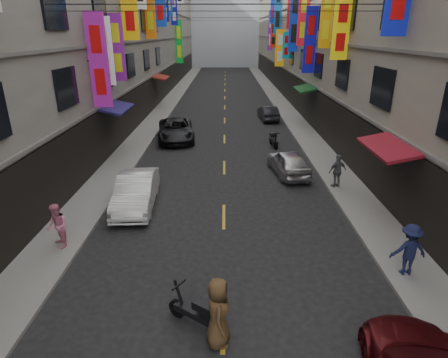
{
  "coord_description": "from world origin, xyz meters",
  "views": [
    {
      "loc": [
        0.05,
        4.23,
        7.07
      ],
      "look_at": [
        0.02,
        13.0,
        3.62
      ],
      "focal_mm": 30.0,
      "sensor_mm": 36.0,
      "label": 1
    }
  ],
  "objects_px": {
    "car_left_mid": "(136,191)",
    "pedestrian_rfar": "(337,171)",
    "car_right_mid": "(288,162)",
    "pedestrian_crossing": "(218,313)",
    "scooter_far_right": "(273,140)",
    "car_right_far": "(268,113)",
    "car_left_far": "(176,130)",
    "pedestrian_rnear": "(409,250)",
    "scooter_crossing": "(197,313)",
    "pedestrian_lfar": "(57,226)"
  },
  "relations": [
    {
      "from": "car_right_mid",
      "to": "pedestrian_crossing",
      "type": "height_order",
      "value": "pedestrian_crossing"
    },
    {
      "from": "pedestrian_crossing",
      "to": "car_right_far",
      "type": "bearing_deg",
      "value": -11.77
    },
    {
      "from": "car_left_mid",
      "to": "pedestrian_rnear",
      "type": "relative_size",
      "value": 2.62
    },
    {
      "from": "scooter_crossing",
      "to": "pedestrian_rnear",
      "type": "bearing_deg",
      "value": -36.77
    },
    {
      "from": "car_left_mid",
      "to": "pedestrian_crossing",
      "type": "xyz_separation_m",
      "value": [
        3.67,
        -7.68,
        0.2
      ]
    },
    {
      "from": "scooter_crossing",
      "to": "car_left_mid",
      "type": "height_order",
      "value": "car_left_mid"
    },
    {
      "from": "pedestrian_rfar",
      "to": "pedestrian_rnear",
      "type": "bearing_deg",
      "value": 71.49
    },
    {
      "from": "scooter_crossing",
      "to": "scooter_far_right",
      "type": "height_order",
      "value": "same"
    },
    {
      "from": "scooter_far_right",
      "to": "pedestrian_rfar",
      "type": "height_order",
      "value": "pedestrian_rfar"
    },
    {
      "from": "pedestrian_lfar",
      "to": "pedestrian_rfar",
      "type": "distance_m",
      "value": 12.34
    },
    {
      "from": "car_right_mid",
      "to": "pedestrian_rnear",
      "type": "bearing_deg",
      "value": 95.13
    },
    {
      "from": "car_right_mid",
      "to": "pedestrian_rnear",
      "type": "height_order",
      "value": "pedestrian_rnear"
    },
    {
      "from": "car_left_far",
      "to": "pedestrian_lfar",
      "type": "bearing_deg",
      "value": -107.3
    },
    {
      "from": "car_right_mid",
      "to": "car_right_far",
      "type": "xyz_separation_m",
      "value": [
        0.34,
        13.25,
        -0.04
      ]
    },
    {
      "from": "scooter_far_right",
      "to": "pedestrian_lfar",
      "type": "height_order",
      "value": "pedestrian_lfar"
    },
    {
      "from": "pedestrian_rnear",
      "to": "pedestrian_crossing",
      "type": "height_order",
      "value": "pedestrian_crossing"
    },
    {
      "from": "pedestrian_rnear",
      "to": "pedestrian_crossing",
      "type": "bearing_deg",
      "value": 23.23
    },
    {
      "from": "scooter_far_right",
      "to": "car_left_mid",
      "type": "height_order",
      "value": "car_left_mid"
    },
    {
      "from": "car_left_mid",
      "to": "pedestrian_rfar",
      "type": "xyz_separation_m",
      "value": [
        9.18,
        1.98,
        0.2
      ]
    },
    {
      "from": "car_right_far",
      "to": "pedestrian_rfar",
      "type": "relative_size",
      "value": 2.31
    },
    {
      "from": "scooter_crossing",
      "to": "pedestrian_crossing",
      "type": "distance_m",
      "value": 0.9
    },
    {
      "from": "car_right_far",
      "to": "scooter_crossing",
      "type": "bearing_deg",
      "value": 74.76
    },
    {
      "from": "scooter_crossing",
      "to": "car_right_far",
      "type": "height_order",
      "value": "car_right_far"
    },
    {
      "from": "car_right_mid",
      "to": "pedestrian_lfar",
      "type": "height_order",
      "value": "pedestrian_lfar"
    },
    {
      "from": "pedestrian_rnear",
      "to": "pedestrian_rfar",
      "type": "relative_size",
      "value": 1.03
    },
    {
      "from": "car_left_far",
      "to": "car_right_far",
      "type": "distance_m",
      "value": 9.63
    },
    {
      "from": "car_right_mid",
      "to": "pedestrian_rfar",
      "type": "xyz_separation_m",
      "value": [
        2.0,
        -2.03,
        0.27
      ]
    },
    {
      "from": "car_right_far",
      "to": "pedestrian_rfar",
      "type": "xyz_separation_m",
      "value": [
        1.66,
        -15.28,
        0.31
      ]
    },
    {
      "from": "scooter_far_right",
      "to": "pedestrian_crossing",
      "type": "relative_size",
      "value": 0.98
    },
    {
      "from": "car_left_mid",
      "to": "scooter_far_right",
      "type": "bearing_deg",
      "value": 49.01
    },
    {
      "from": "scooter_crossing",
      "to": "car_right_mid",
      "type": "height_order",
      "value": "car_right_mid"
    },
    {
      "from": "car_left_far",
      "to": "car_right_far",
      "type": "height_order",
      "value": "car_left_far"
    },
    {
      "from": "scooter_far_right",
      "to": "car_right_mid",
      "type": "height_order",
      "value": "car_right_mid"
    },
    {
      "from": "scooter_far_right",
      "to": "car_right_far",
      "type": "relative_size",
      "value": 0.48
    },
    {
      "from": "car_left_mid",
      "to": "pedestrian_lfar",
      "type": "bearing_deg",
      "value": -122.11
    },
    {
      "from": "car_right_far",
      "to": "car_right_mid",
      "type": "bearing_deg",
      "value": 83.48
    },
    {
      "from": "pedestrian_lfar",
      "to": "pedestrian_rfar",
      "type": "height_order",
      "value": "pedestrian_rfar"
    },
    {
      "from": "scooter_far_right",
      "to": "pedestrian_rfar",
      "type": "xyz_separation_m",
      "value": [
        2.16,
        -7.19,
        0.48
      ]
    },
    {
      "from": "car_left_far",
      "to": "car_right_far",
      "type": "bearing_deg",
      "value": 33.86
    },
    {
      "from": "car_right_mid",
      "to": "pedestrian_lfar",
      "type": "bearing_deg",
      "value": 30.81
    },
    {
      "from": "pedestrian_lfar",
      "to": "scooter_crossing",
      "type": "bearing_deg",
      "value": 13.61
    },
    {
      "from": "car_right_far",
      "to": "pedestrian_rfar",
      "type": "height_order",
      "value": "pedestrian_rfar"
    },
    {
      "from": "scooter_far_right",
      "to": "car_left_mid",
      "type": "bearing_deg",
      "value": 45.1
    },
    {
      "from": "car_right_mid",
      "to": "pedestrian_lfar",
      "type": "relative_size",
      "value": 2.42
    },
    {
      "from": "scooter_crossing",
      "to": "pedestrian_crossing",
      "type": "bearing_deg",
      "value": -101.01
    },
    {
      "from": "pedestrian_lfar",
      "to": "pedestrian_rnear",
      "type": "distance_m",
      "value": 11.39
    },
    {
      "from": "pedestrian_crossing",
      "to": "scooter_far_right",
      "type": "bearing_deg",
      "value": -14.22
    },
    {
      "from": "scooter_crossing",
      "to": "car_right_mid",
      "type": "bearing_deg",
      "value": 14.21
    },
    {
      "from": "scooter_crossing",
      "to": "pedestrian_rnear",
      "type": "height_order",
      "value": "pedestrian_rnear"
    },
    {
      "from": "car_right_mid",
      "to": "pedestrian_crossing",
      "type": "relative_size",
      "value": 2.1
    }
  ]
}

